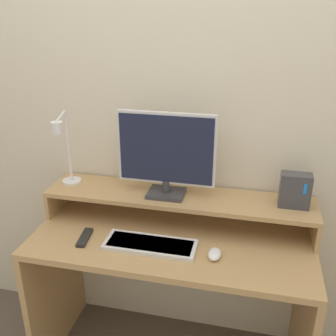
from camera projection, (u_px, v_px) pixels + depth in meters
name	position (u px, v px, depth m)	size (l,w,h in m)	color
wall_back	(186.00, 115.00, 1.89)	(6.00, 0.05, 2.50)	beige
desk	(171.00, 277.00, 1.88)	(1.28, 0.56, 0.76)	tan
monitor_shelf	(178.00, 199.00, 1.88)	(1.28, 0.26, 0.15)	tan
monitor	(166.00, 153.00, 1.79)	(0.46, 0.14, 0.40)	#38383D
desk_lamp	(65.00, 150.00, 1.85)	(0.12, 0.25, 0.38)	silver
router_dock	(295.00, 190.00, 1.74)	(0.13, 0.07, 0.16)	#3D3D42
keyboard	(150.00, 245.00, 1.73)	(0.41, 0.15, 0.02)	silver
mouse	(215.00, 254.00, 1.65)	(0.06, 0.09, 0.03)	white
remote_control	(85.00, 237.00, 1.79)	(0.06, 0.15, 0.02)	black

